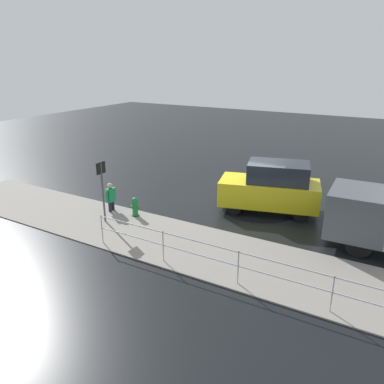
{
  "coord_description": "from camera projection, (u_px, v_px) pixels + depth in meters",
  "views": [
    {
      "loc": [
        -5.29,
        13.79,
        5.87
      ],
      "look_at": [
        1.64,
        1.67,
        0.9
      ],
      "focal_mm": 35.0,
      "sensor_mm": 36.0,
      "label": 1
    }
  ],
  "objects": [
    {
      "name": "ground_plane",
      "position": [
        246.0,
        207.0,
        15.72
      ],
      "size": [
        60.0,
        60.0,
        0.0
      ],
      "primitive_type": "plane",
      "color": "black"
    },
    {
      "name": "kerb_strip",
      "position": [
        197.0,
        248.0,
        12.28
      ],
      "size": [
        24.0,
        3.2,
        0.04
      ],
      "primitive_type": "cube",
      "color": "gray",
      "rests_on": "ground"
    },
    {
      "name": "moving_hatchback",
      "position": [
        271.0,
        187.0,
        14.96
      ],
      "size": [
        4.21,
        2.64,
        2.06
      ],
      "color": "yellow",
      "rests_on": "ground"
    },
    {
      "name": "fire_hydrant",
      "position": [
        135.0,
        207.0,
        14.64
      ],
      "size": [
        0.42,
        0.31,
        0.8
      ],
      "color": "#197A2D",
      "rests_on": "ground"
    },
    {
      "name": "pedestrian",
      "position": [
        111.0,
        196.0,
        15.03
      ],
      "size": [
        0.26,
        0.57,
        1.22
      ],
      "color": "#1E8C4C",
      "rests_on": "ground"
    },
    {
      "name": "metal_railing",
      "position": [
        238.0,
        261.0,
        10.09
      ],
      "size": [
        9.84,
        0.04,
        1.05
      ],
      "color": "#B7BABF",
      "rests_on": "ground"
    },
    {
      "name": "sign_post",
      "position": [
        102.0,
        183.0,
        13.75
      ],
      "size": [
        0.07,
        0.44,
        2.4
      ],
      "color": "#4C4C51",
      "rests_on": "ground"
    },
    {
      "name": "puddle_patch",
      "position": [
        259.0,
        207.0,
        15.67
      ],
      "size": [
        3.24,
        3.24,
        0.01
      ],
      "primitive_type": "cylinder",
      "color": "black",
      "rests_on": "ground"
    }
  ]
}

